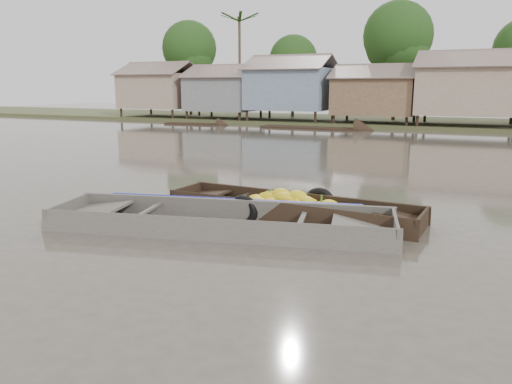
% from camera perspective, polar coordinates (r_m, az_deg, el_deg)
% --- Properties ---
extents(ground, '(120.00, 120.00, 0.00)m').
position_cam_1_polar(ground, '(9.70, 0.97, -5.83)').
color(ground, '#4A4438').
rests_on(ground, ground).
extents(riverbank, '(120.00, 12.47, 10.22)m').
position_cam_1_polar(riverbank, '(40.34, 23.98, 11.19)').
color(riverbank, '#384723').
rests_on(riverbank, ground).
extents(banana_boat, '(6.14, 1.85, 0.86)m').
position_cam_1_polar(banana_boat, '(11.69, 3.61, -1.78)').
color(banana_boat, black).
rests_on(banana_boat, ground).
extents(viewer_boat, '(7.51, 3.46, 0.59)m').
position_cam_1_polar(viewer_boat, '(10.63, -3.85, -3.92)').
color(viewer_boat, '#45413A').
rests_on(viewer_boat, ground).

